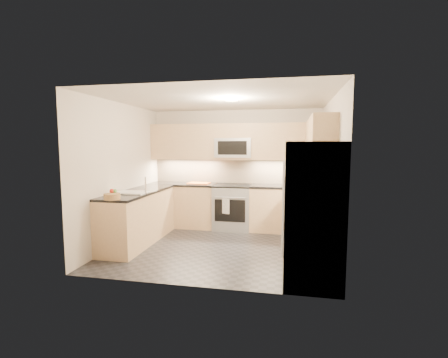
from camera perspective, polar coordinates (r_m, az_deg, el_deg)
floor at (r=5.73m, az=-0.71°, el=-11.89°), size 3.60×3.20×0.00m
ceiling at (r=5.50m, az=-0.74°, el=13.74°), size 3.60×3.20×0.02m
wall_back at (r=7.04m, az=2.01°, el=1.85°), size 3.60×0.02×2.50m
wall_front at (r=3.93m, az=-5.61°, el=-1.46°), size 3.60×0.02×2.50m
wall_left at (r=6.11m, az=-17.47°, el=0.94°), size 0.02×3.20×2.50m
wall_right at (r=5.39m, az=18.32°, el=0.28°), size 0.02×3.20×2.50m
base_cab_back_left at (r=7.12m, az=-7.14°, el=-4.65°), size 1.42×0.60×0.90m
base_cab_back_right at (r=6.76m, az=10.76°, el=-5.28°), size 1.42×0.60×0.90m
base_cab_right at (r=5.64m, az=14.82°, el=-7.61°), size 0.60×1.70×0.90m
base_cab_peninsula at (r=6.09m, az=-14.74°, el=-6.61°), size 0.60×2.00×0.90m
countertop_back_left at (r=7.05m, az=-7.19°, el=-0.89°), size 1.42×0.63×0.04m
countertop_back_right at (r=6.68m, az=10.84°, el=-1.32°), size 1.42×0.63×0.04m
countertop_right at (r=5.55m, az=14.95°, el=-2.89°), size 0.63×1.70×0.04m
countertop_peninsula at (r=6.01m, az=-14.86°, el=-2.23°), size 0.63×2.00×0.04m
upper_cab_back at (r=6.85m, az=1.78°, el=6.55°), size 3.60×0.35×0.75m
upper_cab_right at (r=5.63m, az=16.40°, el=6.43°), size 0.35×1.95×0.75m
backsplash_back at (r=7.04m, az=2.00°, el=1.40°), size 3.60×0.01×0.51m
backsplash_right at (r=5.84m, az=17.73°, el=0.18°), size 0.01×2.30×0.51m
gas_range at (r=6.83m, az=1.54°, el=-5.01°), size 0.76×0.65×0.91m
range_cooktop at (r=6.76m, az=1.55°, el=-1.18°), size 0.76×0.65×0.03m
oven_door_glass at (r=6.51m, az=1.04°, el=-5.60°), size 0.62×0.02×0.45m
oven_handle at (r=6.44m, az=1.01°, el=-3.28°), size 0.60×0.02×0.02m
microwave at (r=6.83m, az=1.75°, el=5.50°), size 0.76×0.40×0.40m
microwave_door at (r=6.62m, az=1.45°, el=5.49°), size 0.60×0.01×0.28m
refrigerator at (r=4.28m, az=15.34°, el=-5.80°), size 0.70×0.90×1.80m
fridge_handle_left at (r=4.08m, az=10.32°, el=-5.53°), size 0.02×0.02×1.20m
fridge_handle_right at (r=4.43m, az=10.41°, el=-4.61°), size 0.02×0.02×1.20m
sink_basin at (r=5.79m, az=-15.94°, el=-2.96°), size 0.52×0.38×0.16m
faucet at (r=5.65m, az=-13.66°, el=-1.07°), size 0.03×0.03×0.28m
utensil_bowl at (r=6.64m, az=11.86°, el=-0.61°), size 0.29×0.29×0.14m
cutting_board at (r=6.96m, az=-4.44°, el=-0.72°), size 0.47×0.34×0.01m
fruit_basket at (r=5.18m, az=-19.09°, el=-2.94°), size 0.31×0.31×0.09m
fruit_apple at (r=5.27m, az=-19.11°, el=-2.01°), size 0.07×0.07×0.07m
fruit_pear at (r=5.26m, az=-18.63°, el=-2.01°), size 0.06×0.06×0.06m
dish_towel_check at (r=6.47m, az=0.31°, el=-4.78°), size 0.16×0.08×0.31m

